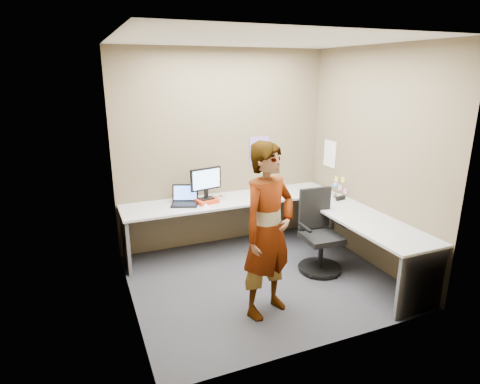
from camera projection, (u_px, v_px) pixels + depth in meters
name	position (u px, v px, depth m)	size (l,w,h in m)	color
ground	(262.00, 280.00, 4.80)	(3.00, 3.00, 0.00)	#25262A
wall_back	(223.00, 150.00, 5.56)	(3.00, 3.00, 0.00)	brown
wall_right	(373.00, 159.00, 4.96)	(2.70, 2.70, 0.00)	brown
wall_left	(124.00, 184.00, 3.87)	(2.70, 2.70, 0.00)	brown
ceiling	(266.00, 40.00, 4.02)	(3.00, 3.00, 0.00)	white
desk	(280.00, 218.00, 5.13)	(2.98, 2.58, 0.73)	#A6A6A6
paper_ream	(207.00, 201.00, 5.27)	(0.27, 0.20, 0.05)	red
monitor	(206.00, 181.00, 5.21)	(0.43, 0.16, 0.41)	black
laptop	(185.00, 199.00, 5.23)	(0.42, 0.38, 0.24)	black
trackball_mouse	(221.00, 198.00, 5.42)	(0.12, 0.08, 0.07)	#B7B7BC
origami	(206.00, 206.00, 5.08)	(0.10, 0.10, 0.06)	white
stapler	(340.00, 198.00, 5.39)	(0.15, 0.04, 0.06)	black
flower	(335.00, 188.00, 5.46)	(0.07, 0.07, 0.22)	brown
calendar_purple	(259.00, 150.00, 5.77)	(0.30, 0.01, 0.40)	#846BB7
calendar_white	(330.00, 154.00, 5.78)	(0.01, 0.28, 0.38)	white
sticky_note_a	(343.00, 180.00, 5.56)	(0.01, 0.07, 0.07)	#F2E059
sticky_note_b	(340.00, 188.00, 5.64)	(0.01, 0.07, 0.07)	pink
sticky_note_c	(345.00, 191.00, 5.54)	(0.01, 0.07, 0.07)	pink
sticky_note_d	(336.00, 179.00, 5.70)	(0.01, 0.07, 0.07)	#F2E059
office_chair	(319.00, 238.00, 4.96)	(0.53, 0.53, 1.01)	black
person	(268.00, 231.00, 3.94)	(0.65, 0.43, 1.78)	#999399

